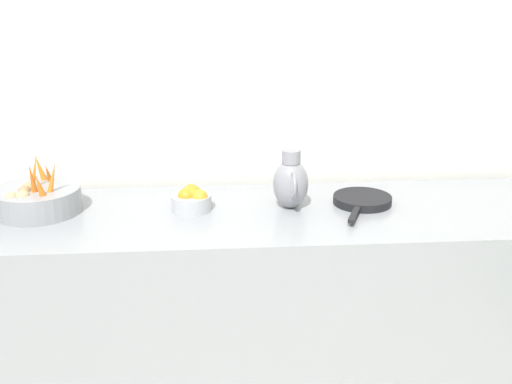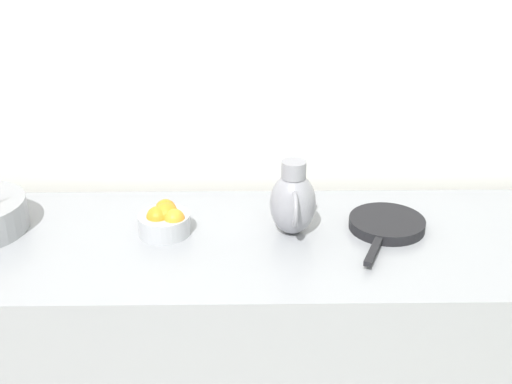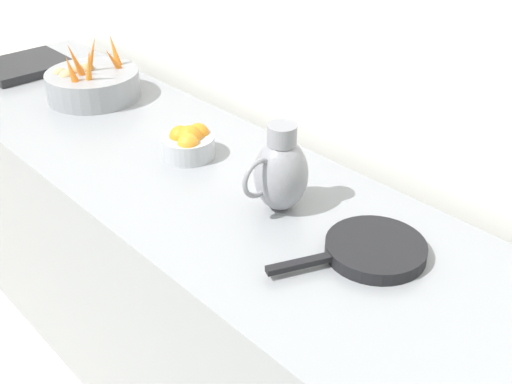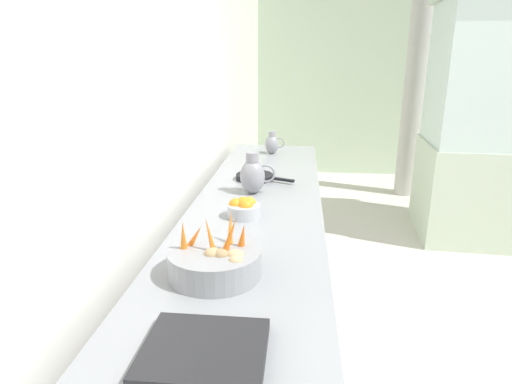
{
  "view_description": "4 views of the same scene",
  "coord_description": "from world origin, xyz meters",
  "px_view_note": "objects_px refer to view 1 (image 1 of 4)",
  "views": [
    {
      "loc": [
        0.97,
        -0.09,
        1.87
      ],
      "look_at": [
        -1.45,
        0.09,
        1.02
      ],
      "focal_mm": 43.83,
      "sensor_mm": 36.0,
      "label": 1
    },
    {
      "loc": [
        0.37,
        0.1,
        1.97
      ],
      "look_at": [
        -1.38,
        0.13,
        1.14
      ],
      "focal_mm": 45.56,
      "sensor_mm": 36.0,
      "label": 2
    },
    {
      "loc": [
        -0.47,
        1.3,
        1.87
      ],
      "look_at": [
        -1.44,
        0.24,
        1.01
      ],
      "focal_mm": 44.04,
      "sensor_mm": 36.0,
      "label": 3
    },
    {
      "loc": [
        -1.24,
        -2.29,
        1.72
      ],
      "look_at": [
        -1.46,
        -0.11,
        1.05
      ],
      "focal_mm": 30.7,
      "sensor_mm": 36.0,
      "label": 4
    }
  ],
  "objects_px": {
    "orange_bowl": "(192,199)",
    "skillet_on_counter": "(362,200)",
    "vegetable_colander": "(38,199)",
    "metal_pitcher_tall": "(291,182)"
  },
  "relations": [
    {
      "from": "orange_bowl",
      "to": "metal_pitcher_tall",
      "type": "bearing_deg",
      "value": 89.81
    },
    {
      "from": "vegetable_colander",
      "to": "orange_bowl",
      "type": "distance_m",
      "value": 0.64
    },
    {
      "from": "metal_pitcher_tall",
      "to": "skillet_on_counter",
      "type": "relative_size",
      "value": 0.63
    },
    {
      "from": "vegetable_colander",
      "to": "skillet_on_counter",
      "type": "distance_m",
      "value": 1.38
    },
    {
      "from": "orange_bowl",
      "to": "skillet_on_counter",
      "type": "height_order",
      "value": "orange_bowl"
    },
    {
      "from": "vegetable_colander",
      "to": "skillet_on_counter",
      "type": "bearing_deg",
      "value": 89.63
    },
    {
      "from": "vegetable_colander",
      "to": "metal_pitcher_tall",
      "type": "height_order",
      "value": "metal_pitcher_tall"
    },
    {
      "from": "vegetable_colander",
      "to": "metal_pitcher_tall",
      "type": "xyz_separation_m",
      "value": [
        0.03,
        1.06,
        0.06
      ]
    },
    {
      "from": "vegetable_colander",
      "to": "skillet_on_counter",
      "type": "height_order",
      "value": "vegetable_colander"
    },
    {
      "from": "vegetable_colander",
      "to": "orange_bowl",
      "type": "xyz_separation_m",
      "value": [
        0.03,
        0.64,
        -0.01
      ]
    }
  ]
}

